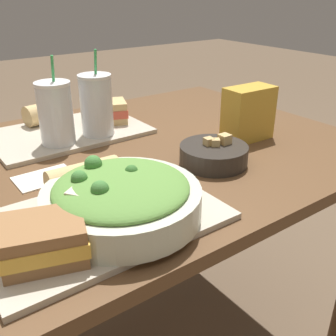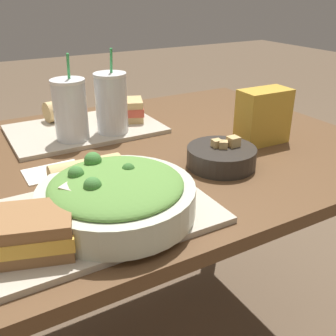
{
  "view_description": "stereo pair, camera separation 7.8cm",
  "coord_description": "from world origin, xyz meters",
  "px_view_note": "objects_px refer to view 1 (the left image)",
  "views": [
    {
      "loc": [
        -0.38,
        -0.82,
        1.13
      ],
      "look_at": [
        0.03,
        -0.25,
        0.8
      ],
      "focal_mm": 42.0,
      "sensor_mm": 36.0,
      "label": 1
    },
    {
      "loc": [
        -0.31,
        -0.86,
        1.13
      ],
      "look_at": [
        0.03,
        -0.25,
        0.8
      ],
      "focal_mm": 42.0,
      "sensor_mm": 36.0,
      "label": 2
    }
  ],
  "objects_px": {
    "chip_bag": "(248,114)",
    "baguette_near": "(86,177)",
    "baguette_far": "(44,113)",
    "napkin_folded": "(45,178)",
    "sandwich_near": "(44,240)",
    "sandwich_far": "(107,112)",
    "soup_bowl": "(214,154)",
    "drink_cup_red": "(97,107)",
    "drink_cup_dark": "(56,115)",
    "salad_bowl": "(121,197)"
  },
  "relations": [
    {
      "from": "sandwich_far",
      "to": "baguette_far",
      "type": "bearing_deg",
      "value": 168.46
    },
    {
      "from": "baguette_near",
      "to": "napkin_folded",
      "type": "xyz_separation_m",
      "value": [
        -0.04,
        0.13,
        -0.04
      ]
    },
    {
      "from": "baguette_near",
      "to": "sandwich_far",
      "type": "relative_size",
      "value": 1.06
    },
    {
      "from": "sandwich_far",
      "to": "napkin_folded",
      "type": "relative_size",
      "value": 1.09
    },
    {
      "from": "chip_bag",
      "to": "napkin_folded",
      "type": "bearing_deg",
      "value": 172.74
    },
    {
      "from": "soup_bowl",
      "to": "sandwich_near",
      "type": "xyz_separation_m",
      "value": [
        -0.46,
        -0.13,
        0.02
      ]
    },
    {
      "from": "salad_bowl",
      "to": "soup_bowl",
      "type": "distance_m",
      "value": 0.32
    },
    {
      "from": "sandwich_far",
      "to": "chip_bag",
      "type": "relative_size",
      "value": 0.97
    },
    {
      "from": "salad_bowl",
      "to": "drink_cup_dark",
      "type": "distance_m",
      "value": 0.42
    },
    {
      "from": "napkin_folded",
      "to": "baguette_far",
      "type": "bearing_deg",
      "value": 69.29
    },
    {
      "from": "salad_bowl",
      "to": "baguette_near",
      "type": "bearing_deg",
      "value": 95.08
    },
    {
      "from": "sandwich_near",
      "to": "baguette_far",
      "type": "distance_m",
      "value": 0.67
    },
    {
      "from": "salad_bowl",
      "to": "drink_cup_dark",
      "type": "bearing_deg",
      "value": 83.57
    },
    {
      "from": "drink_cup_red",
      "to": "baguette_near",
      "type": "bearing_deg",
      "value": -121.01
    },
    {
      "from": "baguette_near",
      "to": "drink_cup_red",
      "type": "xyz_separation_m",
      "value": [
        0.17,
        0.29,
        0.05
      ]
    },
    {
      "from": "drink_cup_dark",
      "to": "drink_cup_red",
      "type": "distance_m",
      "value": 0.12
    },
    {
      "from": "chip_bag",
      "to": "salad_bowl",
      "type": "bearing_deg",
      "value": -159.44
    },
    {
      "from": "chip_bag",
      "to": "baguette_near",
      "type": "bearing_deg",
      "value": -173.35
    },
    {
      "from": "soup_bowl",
      "to": "baguette_far",
      "type": "xyz_separation_m",
      "value": [
        -0.23,
        0.5,
        0.02
      ]
    },
    {
      "from": "soup_bowl",
      "to": "napkin_folded",
      "type": "xyz_separation_m",
      "value": [
        -0.36,
        0.16,
        -0.02
      ]
    },
    {
      "from": "sandwich_near",
      "to": "drink_cup_dark",
      "type": "relative_size",
      "value": 0.67
    },
    {
      "from": "sandwich_near",
      "to": "napkin_folded",
      "type": "bearing_deg",
      "value": 88.59
    },
    {
      "from": "drink_cup_dark",
      "to": "napkin_folded",
      "type": "relative_size",
      "value": 1.75
    },
    {
      "from": "soup_bowl",
      "to": "drink_cup_red",
      "type": "relative_size",
      "value": 0.71
    },
    {
      "from": "baguette_near",
      "to": "baguette_far",
      "type": "relative_size",
      "value": 1.24
    },
    {
      "from": "sandwich_far",
      "to": "chip_bag",
      "type": "bearing_deg",
      "value": -29.7
    },
    {
      "from": "napkin_folded",
      "to": "salad_bowl",
      "type": "bearing_deg",
      "value": -78.42
    },
    {
      "from": "salad_bowl",
      "to": "baguette_far",
      "type": "bearing_deg",
      "value": 82.68
    },
    {
      "from": "drink_cup_red",
      "to": "chip_bag",
      "type": "bearing_deg",
      "value": -36.75
    },
    {
      "from": "sandwich_near",
      "to": "sandwich_far",
      "type": "height_order",
      "value": "same"
    },
    {
      "from": "soup_bowl",
      "to": "chip_bag",
      "type": "height_order",
      "value": "chip_bag"
    },
    {
      "from": "drink_cup_red",
      "to": "chip_bag",
      "type": "distance_m",
      "value": 0.41
    },
    {
      "from": "salad_bowl",
      "to": "drink_cup_red",
      "type": "relative_size",
      "value": 1.23
    },
    {
      "from": "salad_bowl",
      "to": "soup_bowl",
      "type": "xyz_separation_m",
      "value": [
        0.31,
        0.09,
        -0.03
      ]
    },
    {
      "from": "napkin_folded",
      "to": "sandwich_far",
      "type": "bearing_deg",
      "value": 39.73
    },
    {
      "from": "sandwich_near",
      "to": "drink_cup_red",
      "type": "bearing_deg",
      "value": 72.73
    },
    {
      "from": "soup_bowl",
      "to": "sandwich_near",
      "type": "height_order",
      "value": "sandwich_near"
    },
    {
      "from": "soup_bowl",
      "to": "drink_cup_dark",
      "type": "xyz_separation_m",
      "value": [
        -0.26,
        0.32,
        0.06
      ]
    },
    {
      "from": "drink_cup_dark",
      "to": "napkin_folded",
      "type": "bearing_deg",
      "value": -121.9
    },
    {
      "from": "sandwich_near",
      "to": "sandwich_far",
      "type": "distance_m",
      "value": 0.66
    },
    {
      "from": "sandwich_near",
      "to": "drink_cup_dark",
      "type": "xyz_separation_m",
      "value": [
        0.2,
        0.45,
        0.04
      ]
    },
    {
      "from": "salad_bowl",
      "to": "soup_bowl",
      "type": "bearing_deg",
      "value": 17.06
    },
    {
      "from": "baguette_far",
      "to": "chip_bag",
      "type": "xyz_separation_m",
      "value": [
        0.42,
        -0.43,
        0.03
      ]
    },
    {
      "from": "sandwich_near",
      "to": "baguette_far",
      "type": "relative_size",
      "value": 1.26
    },
    {
      "from": "baguette_near",
      "to": "napkin_folded",
      "type": "relative_size",
      "value": 1.15
    },
    {
      "from": "sandwich_near",
      "to": "baguette_near",
      "type": "height_order",
      "value": "sandwich_near"
    },
    {
      "from": "baguette_near",
      "to": "chip_bag",
      "type": "xyz_separation_m",
      "value": [
        0.51,
        0.04,
        0.03
      ]
    },
    {
      "from": "drink_cup_red",
      "to": "soup_bowl",
      "type": "bearing_deg",
      "value": -65.92
    },
    {
      "from": "baguette_far",
      "to": "napkin_folded",
      "type": "xyz_separation_m",
      "value": [
        -0.13,
        -0.34,
        -0.04
      ]
    },
    {
      "from": "salad_bowl",
      "to": "chip_bag",
      "type": "xyz_separation_m",
      "value": [
        0.49,
        0.17,
        0.02
      ]
    }
  ]
}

